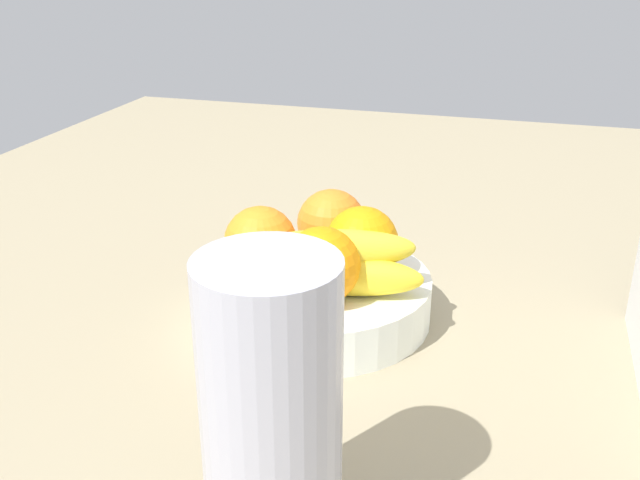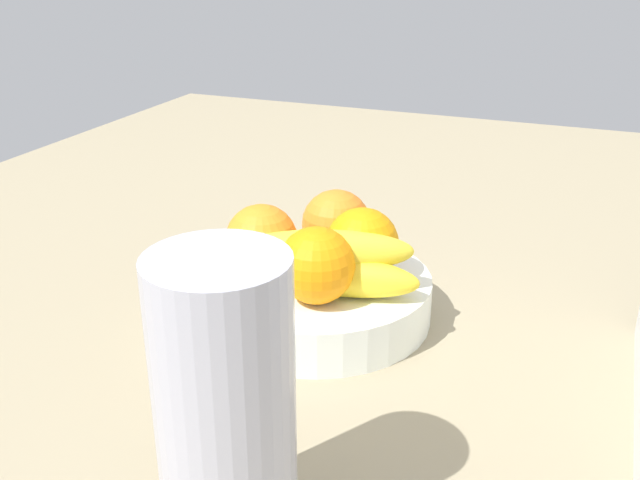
{
  "view_description": "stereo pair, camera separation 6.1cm",
  "coord_description": "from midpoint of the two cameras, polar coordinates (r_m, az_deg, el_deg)",
  "views": [
    {
      "loc": [
        64.49,
        19.01,
        36.29
      ],
      "look_at": [
        1.49,
        0.41,
        8.5
      ],
      "focal_mm": 41.18,
      "sensor_mm": 36.0,
      "label": 1
    },
    {
      "loc": [
        62.48,
        24.82,
        36.29
      ],
      "look_at": [
        1.49,
        0.41,
        8.5
      ],
      "focal_mm": 41.18,
      "sensor_mm": 36.0,
      "label": 2
    }
  ],
  "objects": [
    {
      "name": "fruit_bowl",
      "position": [
        0.74,
        -2.39,
        -4.51
      ],
      "size": [
        23.03,
        23.03,
        4.5
      ],
      "primitive_type": "cylinder",
      "color": "white",
      "rests_on": "ground_plane"
    },
    {
      "name": "thermos_tumbler",
      "position": [
        0.45,
        -7.85,
        -13.32
      ],
      "size": [
        8.5,
        8.5,
        19.87
      ],
      "primitive_type": "cylinder",
      "color": "#B2B2C0",
      "rests_on": "ground_plane"
    },
    {
      "name": "orange_front_right",
      "position": [
        0.72,
        -7.08,
        -0.21
      ],
      "size": [
        7.2,
        7.2,
        7.2
      ],
      "primitive_type": "sphere",
      "color": "orange",
      "rests_on": "fruit_bowl"
    },
    {
      "name": "orange_center",
      "position": [
        0.67,
        -2.52,
        -2.03
      ],
      "size": [
        7.2,
        7.2,
        7.2
      ],
      "primitive_type": "sphere",
      "color": "orange",
      "rests_on": "fruit_bowl"
    },
    {
      "name": "ground_plane",
      "position": [
        0.77,
        -2.27,
        -6.46
      ],
      "size": [
        180.0,
        140.0,
        3.0
      ],
      "primitive_type": "cube",
      "color": "gray"
    },
    {
      "name": "orange_back_left",
      "position": [
        0.71,
        0.75,
        -0.35
      ],
      "size": [
        7.2,
        7.2,
        7.2
      ],
      "primitive_type": "sphere",
      "color": "orange",
      "rests_on": "fruit_bowl"
    },
    {
      "name": "banana_bunch",
      "position": [
        0.69,
        -1.79,
        -1.78
      ],
      "size": [
        9.68,
        18.11,
        6.2
      ],
      "color": "yellow",
      "rests_on": "fruit_bowl"
    },
    {
      "name": "orange_front_left",
      "position": [
        0.76,
        -1.32,
        1.26
      ],
      "size": [
        7.2,
        7.2,
        7.2
      ],
      "primitive_type": "sphere",
      "color": "orange",
      "rests_on": "fruit_bowl"
    }
  ]
}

